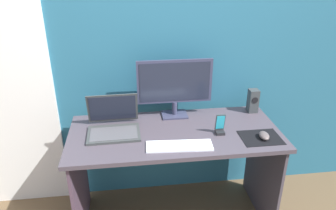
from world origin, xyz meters
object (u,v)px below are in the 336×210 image
phone_in_dock (220,127)px  laptop (113,125)px  mouse (264,136)px  speaker_right (253,101)px  keyboard_external (179,146)px  monitor (175,85)px

phone_in_dock → laptop: bearing=170.4°
laptop → mouse: bearing=-12.8°
speaker_right → keyboard_external: 0.73m
monitor → phone_in_dock: bearing=-49.2°
speaker_right → mouse: size_ratio=1.71×
keyboard_external → mouse: bearing=6.4°
mouse → keyboard_external: bearing=-170.4°
laptop → keyboard_external: (0.39, -0.24, -0.04)m
monitor → keyboard_external: monitor is taller
speaker_right → keyboard_external: (-0.60, -0.41, -0.08)m
keyboard_external → phone_in_dock: 0.31m
laptop → mouse: laptop is taller
monitor → phone_in_dock: monitor is taller
speaker_right → mouse: 0.39m
monitor → phone_in_dock: 0.43m
speaker_right → phone_in_dock: bearing=-138.7°
speaker_right → laptop: 1.01m
laptop → monitor: bearing=22.6°
monitor → mouse: monitor is taller
mouse → phone_in_dock: bearing=165.9°
monitor → mouse: bearing=-37.5°
speaker_right → laptop: bearing=-170.4°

